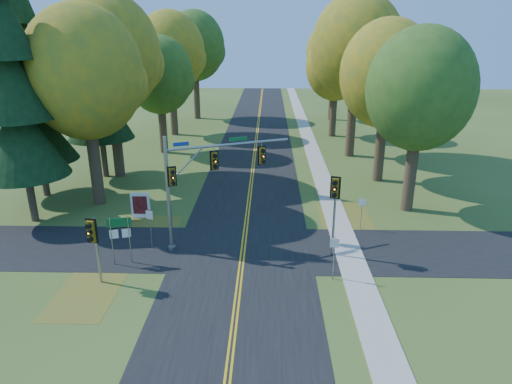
{
  "coord_description": "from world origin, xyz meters",
  "views": [
    {
      "loc": [
        1.45,
        -22.34,
        12.37
      ],
      "look_at": [
        0.73,
        3.23,
        3.2
      ],
      "focal_mm": 32.0,
      "sensor_mm": 36.0,
      "label": 1
    }
  ],
  "objects_px": {
    "traffic_mast": "(200,176)",
    "route_sign_cluster": "(120,231)",
    "east_signal_pole": "(335,197)",
    "info_kiosk": "(140,205)"
  },
  "relations": [
    {
      "from": "east_signal_pole",
      "to": "info_kiosk",
      "type": "distance_m",
      "value": 13.92
    },
    {
      "from": "traffic_mast",
      "to": "info_kiosk",
      "type": "bearing_deg",
      "value": 115.63
    },
    {
      "from": "east_signal_pole",
      "to": "route_sign_cluster",
      "type": "distance_m",
      "value": 11.92
    },
    {
      "from": "east_signal_pole",
      "to": "route_sign_cluster",
      "type": "relative_size",
      "value": 1.73
    },
    {
      "from": "traffic_mast",
      "to": "route_sign_cluster",
      "type": "xyz_separation_m",
      "value": [
        -4.16,
        -2.34,
        -2.45
      ]
    },
    {
      "from": "traffic_mast",
      "to": "route_sign_cluster",
      "type": "relative_size",
      "value": 2.5
    },
    {
      "from": "east_signal_pole",
      "to": "route_sign_cluster",
      "type": "xyz_separation_m",
      "value": [
        -11.74,
        -1.11,
        -1.71
      ]
    },
    {
      "from": "traffic_mast",
      "to": "route_sign_cluster",
      "type": "height_order",
      "value": "traffic_mast"
    },
    {
      "from": "traffic_mast",
      "to": "east_signal_pole",
      "type": "bearing_deg",
      "value": -32.4
    },
    {
      "from": "traffic_mast",
      "to": "route_sign_cluster",
      "type": "bearing_deg",
      "value": -173.9
    }
  ]
}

